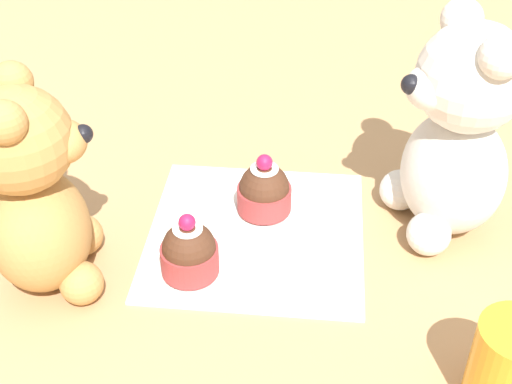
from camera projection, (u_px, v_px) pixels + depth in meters
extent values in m
plane|color=tan|center=(256.00, 235.00, 0.75)|extent=(4.00, 4.00, 0.00)
cube|color=silver|center=(256.00, 232.00, 0.75)|extent=(0.23, 0.22, 0.01)
ellipsoid|color=silver|center=(453.00, 173.00, 0.72)|extent=(0.14, 0.13, 0.13)
sphere|color=silver|center=(472.00, 77.00, 0.66)|extent=(0.11, 0.11, 0.11)
ellipsoid|color=silver|center=(429.00, 88.00, 0.66)|extent=(0.06, 0.06, 0.04)
sphere|color=black|center=(411.00, 85.00, 0.65)|extent=(0.02, 0.02, 0.02)
sphere|color=silver|center=(462.00, 19.00, 0.66)|extent=(0.04, 0.04, 0.04)
sphere|color=silver|center=(501.00, 54.00, 0.61)|extent=(0.04, 0.04, 0.04)
sphere|color=silver|center=(400.00, 190.00, 0.77)|extent=(0.04, 0.04, 0.04)
sphere|color=silver|center=(429.00, 234.00, 0.71)|extent=(0.04, 0.04, 0.04)
ellipsoid|color=#B78447|center=(39.00, 230.00, 0.66)|extent=(0.13, 0.12, 0.12)
sphere|color=#B78447|center=(18.00, 140.00, 0.60)|extent=(0.10, 0.10, 0.10)
ellipsoid|color=#B78447|center=(64.00, 141.00, 0.61)|extent=(0.06, 0.05, 0.04)
sphere|color=black|center=(83.00, 134.00, 0.61)|extent=(0.02, 0.02, 0.02)
sphere|color=#B78447|center=(4.00, 122.00, 0.55)|extent=(0.04, 0.04, 0.04)
sphere|color=#B78447|center=(12.00, 82.00, 0.60)|extent=(0.04, 0.04, 0.04)
sphere|color=#B78447|center=(82.00, 283.00, 0.66)|extent=(0.04, 0.04, 0.04)
sphere|color=#B78447|center=(83.00, 235.00, 0.72)|extent=(0.04, 0.04, 0.04)
cylinder|color=#993333|center=(264.00, 198.00, 0.77)|extent=(0.06, 0.06, 0.03)
sphere|color=#472819|center=(264.00, 188.00, 0.76)|extent=(0.05, 0.05, 0.05)
cylinder|color=white|center=(264.00, 169.00, 0.74)|extent=(0.03, 0.03, 0.00)
sphere|color=#B71947|center=(264.00, 162.00, 0.74)|extent=(0.02, 0.02, 0.02)
cylinder|color=#993333|center=(190.00, 259.00, 0.69)|extent=(0.06, 0.06, 0.03)
sphere|color=#472819|center=(189.00, 248.00, 0.68)|extent=(0.05, 0.05, 0.05)
cylinder|color=white|center=(187.00, 229.00, 0.66)|extent=(0.03, 0.03, 0.00)
sphere|color=#B71947|center=(187.00, 222.00, 0.66)|extent=(0.02, 0.02, 0.02)
cylinder|color=orange|center=(509.00, 369.00, 0.55)|extent=(0.06, 0.06, 0.09)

